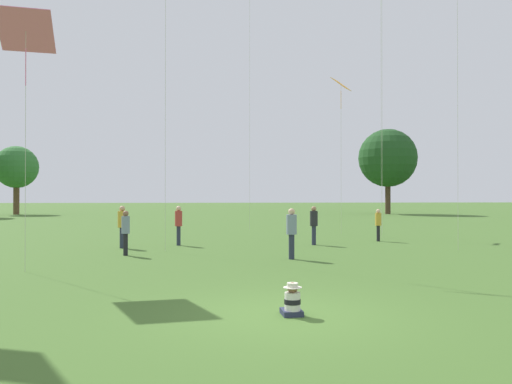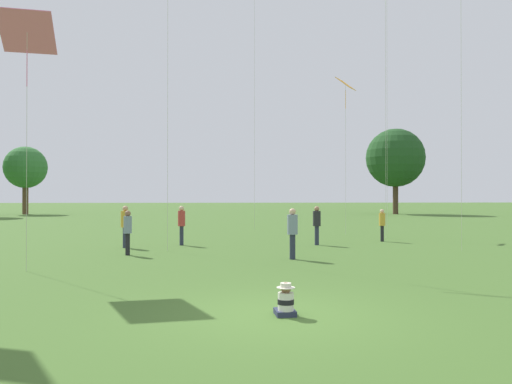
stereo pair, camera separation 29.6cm
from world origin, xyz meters
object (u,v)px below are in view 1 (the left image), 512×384
at_px(seated_toddler, 292,301).
at_px(person_standing_3, 122,223).
at_px(person_standing_5, 126,228).
at_px(distant_tree_1, 16,167).
at_px(kite_5, 26,33).
at_px(distant_tree_2, 388,158).
at_px(person_standing_2, 179,222).
at_px(kite_4, 341,88).
at_px(person_standing_1, 378,222).
at_px(person_standing_4, 292,229).
at_px(person_standing_0, 314,222).

height_order(seated_toddler, person_standing_3, person_standing_3).
height_order(person_standing_5, distant_tree_1, distant_tree_1).
bearing_deg(person_standing_3, kite_5, 15.74).
distance_m(seated_toddler, distant_tree_2, 53.89).
xyz_separation_m(person_standing_2, kite_4, (8.83, 5.73, 7.36)).
bearing_deg(kite_5, distant_tree_1, -33.46).
distance_m(person_standing_1, person_standing_4, 8.27).
distance_m(seated_toddler, person_standing_5, 10.74).
relative_size(person_standing_2, kite_5, 0.23).
xyz_separation_m(person_standing_2, distant_tree_1, (-21.72, 38.67, 4.49)).
relative_size(person_standing_5, kite_4, 0.18).
bearing_deg(kite_4, person_standing_4, -122.58).
relative_size(seated_toddler, person_standing_5, 0.37).
bearing_deg(person_standing_0, person_standing_3, 142.59).
relative_size(seated_toddler, distant_tree_2, 0.06).
bearing_deg(person_standing_0, kite_5, 173.66).
distance_m(person_standing_0, kite_5, 13.54).
height_order(kite_4, distant_tree_2, distant_tree_2).
xyz_separation_m(person_standing_3, person_standing_5, (0.60, -2.64, -0.06)).
height_order(person_standing_0, person_standing_3, person_standing_3).
relative_size(person_standing_3, person_standing_5, 1.08).
xyz_separation_m(person_standing_1, person_standing_5, (-11.17, -4.82, 0.07)).
distance_m(seated_toddler, person_standing_4, 8.19).
relative_size(person_standing_3, kite_4, 0.20).
relative_size(person_standing_2, kite_4, 0.20).
relative_size(person_standing_2, person_standing_4, 0.99).
bearing_deg(person_standing_1, kite_4, -101.41).
xyz_separation_m(person_standing_0, person_standing_1, (3.46, 1.50, -0.10)).
bearing_deg(kite_5, distant_tree_2, -85.67).
bearing_deg(person_standing_0, person_standing_4, -152.00).
xyz_separation_m(person_standing_5, kite_4, (10.51, 9.33, 7.42)).
bearing_deg(person_standing_3, person_standing_0, 124.25).
relative_size(person_standing_0, kite_4, 0.19).
bearing_deg(kite_5, seated_toddler, 175.04).
relative_size(kite_4, distant_tree_1, 1.11).
distance_m(person_standing_2, person_standing_5, 3.98).
relative_size(distant_tree_1, distant_tree_2, 0.78).
bearing_deg(distant_tree_2, person_standing_1, -110.32).
xyz_separation_m(person_standing_0, kite_4, (2.80, 6.01, 7.38)).
bearing_deg(seated_toddler, person_standing_0, 72.87).
height_order(person_standing_0, distant_tree_1, distant_tree_1).
relative_size(seated_toddler, person_standing_3, 0.35).
bearing_deg(person_standing_1, person_standing_0, 3.67).
distance_m(kite_4, distant_tree_2, 33.78).
distance_m(kite_4, distant_tree_1, 45.02).
xyz_separation_m(person_standing_4, distant_tree_1, (-25.97, 43.85, 4.50)).
xyz_separation_m(seated_toddler, person_standing_5, (-4.68, 9.64, 0.74)).
relative_size(person_standing_1, person_standing_2, 0.89).
height_order(seated_toddler, person_standing_2, person_standing_2).
relative_size(person_standing_0, person_standing_3, 0.97).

